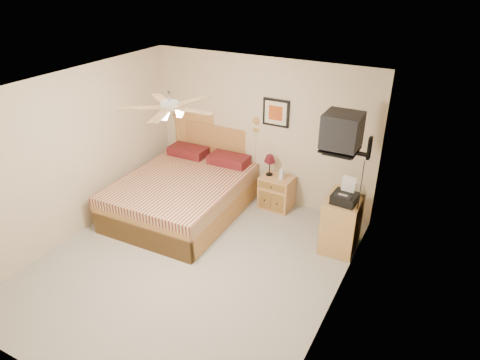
{
  "coord_description": "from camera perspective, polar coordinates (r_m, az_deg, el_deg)",
  "views": [
    {
      "loc": [
        2.9,
        -3.95,
        3.84
      ],
      "look_at": [
        0.31,
        0.9,
        1.0
      ],
      "focal_mm": 32.0,
      "sensor_mm": 36.0,
      "label": 1
    }
  ],
  "objects": [
    {
      "name": "fax_machine",
      "position": [
        6.06,
        13.9,
        -1.48
      ],
      "size": [
        0.36,
        0.37,
        0.35
      ],
      "primitive_type": null,
      "rotation": [
        0.0,
        0.0,
        -0.06
      ],
      "color": "black",
      "rests_on": "dresser"
    },
    {
      "name": "wall_right",
      "position": [
        4.8,
        12.85,
        -6.07
      ],
      "size": [
        0.04,
        4.5,
        2.5
      ],
      "primitive_type": "cube",
      "color": "beige",
      "rests_on": "ground"
    },
    {
      "name": "wall_left",
      "position": [
        6.81,
        -21.27,
        3.0
      ],
      "size": [
        0.04,
        4.5,
        2.5
      ],
      "primitive_type": "cube",
      "color": "beige",
      "rests_on": "ground"
    },
    {
      "name": "magazine_lower",
      "position": [
        6.44,
        14.24,
        -1.37
      ],
      "size": [
        0.2,
        0.26,
        0.02
      ],
      "primitive_type": "imported",
      "rotation": [
        0.0,
        0.0,
        0.09
      ],
      "color": "#B4A792",
      "rests_on": "dresser"
    },
    {
      "name": "bed",
      "position": [
        7.04,
        -7.83,
        1.08
      ],
      "size": [
        1.84,
        2.38,
        1.52
      ],
      "primitive_type": null,
      "rotation": [
        0.0,
        0.0,
        0.03
      ],
      "color": "#A56631",
      "rests_on": "ground"
    },
    {
      "name": "wall_front",
      "position": [
        4.24,
        -25.27,
        -13.44
      ],
      "size": [
        4.0,
        0.04,
        2.5
      ],
      "primitive_type": "cube",
      "color": "beige",
      "rests_on": "ground"
    },
    {
      "name": "ceiling",
      "position": [
        5.08,
        -8.11,
        11.76
      ],
      "size": [
        4.0,
        4.5,
        0.04
      ],
      "primitive_type": "cube",
      "color": "white",
      "rests_on": "ground"
    },
    {
      "name": "dresser",
      "position": [
        6.46,
        13.37,
        -5.53
      ],
      "size": [
        0.52,
        0.72,
        0.83
      ],
      "primitive_type": "cube",
      "rotation": [
        0.0,
        0.0,
        0.05
      ],
      "color": "#A47B42",
      "rests_on": "ground"
    },
    {
      "name": "lotion_bottle",
      "position": [
        7.11,
        5.57,
        0.96
      ],
      "size": [
        0.1,
        0.1,
        0.23
      ],
      "primitive_type": "imported",
      "rotation": [
        0.0,
        0.0,
        0.12
      ],
      "color": "silver",
      "rests_on": "nightstand"
    },
    {
      "name": "wall_back",
      "position": [
        7.32,
        2.83,
        6.55
      ],
      "size": [
        4.0,
        0.04,
        2.5
      ],
      "primitive_type": "cube",
      "color": "beige",
      "rests_on": "ground"
    },
    {
      "name": "framed_picture",
      "position": [
        7.07,
        4.82,
        8.92
      ],
      "size": [
        0.46,
        0.04,
        0.46
      ],
      "primitive_type": "cube",
      "color": "black",
      "rests_on": "wall_back"
    },
    {
      "name": "floor",
      "position": [
        6.22,
        -6.6,
        -10.99
      ],
      "size": [
        4.5,
        4.5,
        0.0
      ],
      "primitive_type": "plane",
      "color": "#9C988D",
      "rests_on": "ground"
    },
    {
      "name": "magazine_upper",
      "position": [
        6.45,
        14.5,
        -1.16
      ],
      "size": [
        0.29,
        0.35,
        0.02
      ],
      "primitive_type": "imported",
      "rotation": [
        0.0,
        0.0,
        0.29
      ],
      "color": "gray",
      "rests_on": "magazine_lower"
    },
    {
      "name": "nightstand",
      "position": [
        7.36,
        4.88,
        -1.64
      ],
      "size": [
        0.55,
        0.42,
        0.58
      ],
      "primitive_type": "cube",
      "rotation": [
        0.0,
        0.0,
        -0.04
      ],
      "color": "tan",
      "rests_on": "ground"
    },
    {
      "name": "wall_tv",
      "position": [
        5.78,
        14.85,
        5.82
      ],
      "size": [
        0.56,
        0.46,
        0.58
      ],
      "primitive_type": null,
      "color": "black",
      "rests_on": "wall_right"
    },
    {
      "name": "table_lamp",
      "position": [
        7.21,
        3.97,
        2.03
      ],
      "size": [
        0.25,
        0.25,
        0.37
      ],
      "primitive_type": null,
      "rotation": [
        0.0,
        0.0,
        0.28
      ],
      "color": "#51111A",
      "rests_on": "nightstand"
    },
    {
      "name": "ceiling_fan",
      "position": [
        4.96,
        -9.36,
        9.62
      ],
      "size": [
        1.14,
        1.14,
        0.28
      ],
      "primitive_type": null,
      "color": "white",
      "rests_on": "ceiling"
    }
  ]
}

